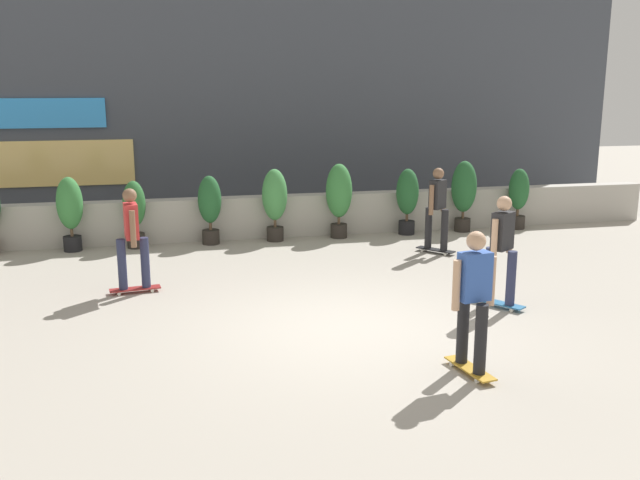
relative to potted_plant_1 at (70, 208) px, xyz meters
The scene contains 15 objects.
ground_plane 6.99m from the potted_plant_1, 53.10° to the right, with size 48.00×48.00×0.00m, color #A8A093.
planter_wall 4.21m from the potted_plant_1, ahead, with size 18.00×0.40×0.90m, color #B2ADA3.
building_backdrop 6.54m from the potted_plant_1, 46.92° to the left, with size 20.00×2.08×6.50m.
potted_plant_1 is the anchor object (origin of this frame).
potted_plant_2 1.24m from the potted_plant_1, ahead, with size 0.45×0.45×1.38m.
potted_plant_3 2.76m from the potted_plant_1, ahead, with size 0.48×0.48×1.44m.
potted_plant_4 4.12m from the potted_plant_1, ahead, with size 0.53×0.53×1.54m.
potted_plant_5 5.53m from the potted_plant_1, ahead, with size 0.57×0.57×1.61m.
potted_plant_6 7.09m from the potted_plant_1, ahead, with size 0.50×0.50×1.46m.
potted_plant_7 8.43m from the potted_plant_1, ahead, with size 0.56×0.56×1.60m.
potted_plant_8 9.79m from the potted_plant_1, ahead, with size 0.46×0.46×1.39m.
skater_far_left 9.07m from the potted_plant_1, 55.26° to the right, with size 0.55×0.82×1.70m.
skater_by_wall_left 3.50m from the potted_plant_1, 68.32° to the right, with size 0.82×0.56×1.70m.
skater_foreground 8.48m from the potted_plant_1, 38.32° to the right, with size 0.61×0.77×1.70m.
skater_far_right 7.27m from the potted_plant_1, 14.45° to the right, with size 0.65×0.75×1.70m.
Camera 1 is at (-2.42, -8.95, 3.32)m, focal length 39.41 mm.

